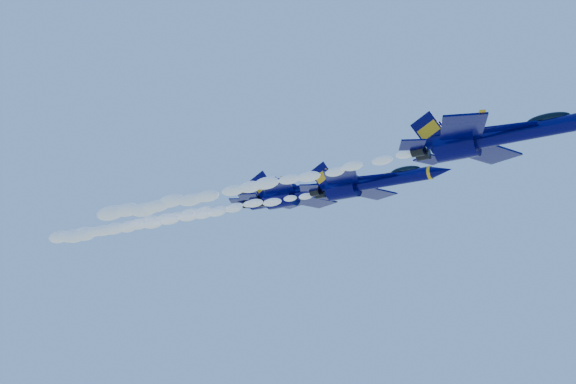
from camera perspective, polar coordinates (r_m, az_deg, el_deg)
The scene contains 8 objects.
jet_lead at distance 55.08m, azimuth 17.96°, elevation 4.70°, with size 16.07×13.19×5.97m.
smoke_trail_jet_lead at distance 65.93m, azimuth -4.80°, elevation 0.18°, with size 39.32×1.79×1.61m, color white.
jet_second at distance 64.72m, azimuth 7.28°, elevation 0.84°, with size 14.90×12.22×5.54m.
smoke_trail_jet_second at distance 78.71m, azimuth -10.13°, elevation -2.38°, with size 39.32×1.66×1.49m, color white.
jet_third at distance 78.09m, azimuth 1.66°, elevation 0.03°, with size 17.90×14.68×6.65m.
smoke_trail_jet_third at distance 94.37m, azimuth -12.77°, elevation -2.67°, with size 39.32×1.99×1.80m, color white.
jet_fourth at distance 90.17m, azimuth -0.83°, elevation -0.45°, with size 14.97×12.28×5.56m.
smoke_trail_jet_fourth at distance 106.12m, azimuth -12.73°, elevation -2.67°, with size 39.32×1.67×1.50m, color white.
Camera 1 is at (31.48, -59.94, 132.12)m, focal length 40.00 mm.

